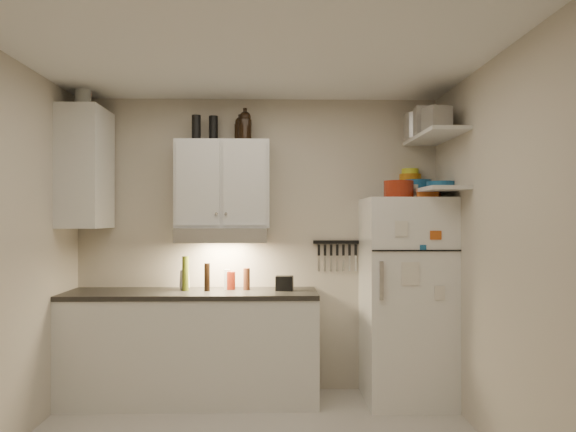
{
  "coord_description": "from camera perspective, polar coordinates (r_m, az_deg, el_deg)",
  "views": [
    {
      "loc": [
        0.14,
        -3.52,
        1.52
      ],
      "look_at": [
        0.25,
        0.9,
        1.55
      ],
      "focal_mm": 35.0,
      "sensor_mm": 36.0,
      "label": 1
    }
  ],
  "objects": [
    {
      "name": "knife_strip",
      "position": [
        5.04,
        4.96,
        -2.65
      ],
      "size": [
        0.42,
        0.02,
        0.03
      ],
      "primitive_type": "cube",
      "color": "black",
      "rests_on": "back_wall"
    },
    {
      "name": "ceiling",
      "position": [
        3.69,
        -3.69,
        16.8
      ],
      "size": [
        3.2,
        3.0,
        0.02
      ],
      "primitive_type": "cube",
      "color": "silver",
      "rests_on": "ground"
    },
    {
      "name": "growler_a",
      "position": [
        5.0,
        -4.9,
        8.75
      ],
      "size": [
        0.12,
        0.12,
        0.23
      ],
      "primitive_type": null,
      "rotation": [
        0.0,
        0.0,
        0.31
      ],
      "color": "black",
      "rests_on": "upper_cabinet"
    },
    {
      "name": "side_jar",
      "position": [
        5.06,
        -20.11,
        11.25
      ],
      "size": [
        0.15,
        0.15,
        0.18
      ],
      "primitive_type": "cylinder",
      "rotation": [
        0.0,
        0.0,
        0.15
      ],
      "color": "silver",
      "rests_on": "side_cabinet"
    },
    {
      "name": "shelf_lo",
      "position": [
        4.74,
        14.64,
        2.53
      ],
      "size": [
        0.3,
        0.95,
        0.03
      ],
      "primitive_type": "cube",
      "color": "silver",
      "rests_on": "right_wall"
    },
    {
      "name": "red_jar",
      "position": [
        4.87,
        -5.82,
        -6.54
      ],
      "size": [
        0.09,
        0.09,
        0.15
      ],
      "primitive_type": "cylinder",
      "rotation": [
        0.0,
        0.0,
        0.24
      ],
      "color": "maroon",
      "rests_on": "countertop"
    },
    {
      "name": "caddy",
      "position": [
        4.78,
        -0.36,
        -6.85
      ],
      "size": [
        0.16,
        0.12,
        0.12
      ],
      "primitive_type": "cube",
      "rotation": [
        0.0,
        0.0,
        -0.13
      ],
      "color": "black",
      "rests_on": "countertop"
    },
    {
      "name": "spice_jar",
      "position": [
        4.78,
        12.69,
        2.46
      ],
      "size": [
        0.07,
        0.07,
        0.11
      ],
      "primitive_type": "cylinder",
      "rotation": [
        0.0,
        0.0,
        0.03
      ],
      "color": "silver",
      "rests_on": "fridge"
    },
    {
      "name": "growler_b",
      "position": [
        4.93,
        -4.38,
        9.11
      ],
      "size": [
        0.12,
        0.12,
        0.27
      ],
      "primitive_type": null,
      "rotation": [
        0.0,
        0.0,
        0.05
      ],
      "color": "black",
      "rests_on": "upper_cabinet"
    },
    {
      "name": "range_hood",
      "position": [
        4.81,
        -6.68,
        -1.93
      ],
      "size": [
        0.76,
        0.46,
        0.12
      ],
      "primitive_type": "cube",
      "color": "silver",
      "rests_on": "back_wall"
    },
    {
      "name": "vinegar_bottle",
      "position": [
        4.79,
        -8.22,
        -6.16
      ],
      "size": [
        0.06,
        0.06,
        0.24
      ],
      "primitive_type": "cylinder",
      "rotation": [
        0.0,
        0.0,
        0.26
      ],
      "color": "black",
      "rests_on": "countertop"
    },
    {
      "name": "bowl_yellow",
      "position": [
        5.16,
        12.3,
        4.44
      ],
      "size": [
        0.15,
        0.15,
        0.05
      ],
      "primitive_type": "cylinder",
      "color": "yellow",
      "rests_on": "bowl_orange"
    },
    {
      "name": "book_stack",
      "position": [
        4.76,
        14.14,
        2.23
      ],
      "size": [
        0.24,
        0.26,
        0.07
      ],
      "primitive_type": "cube",
      "rotation": [
        0.0,
        0.0,
        -0.37
      ],
      "color": "#C75618",
      "rests_on": "fridge"
    },
    {
      "name": "countertop",
      "position": [
        4.81,
        -9.75,
        -7.78
      ],
      "size": [
        2.1,
        0.62,
        0.04
      ],
      "primitive_type": "cube",
      "color": "black",
      "rests_on": "base_cabinet"
    },
    {
      "name": "bowl_teal",
      "position": [
        5.08,
        13.03,
        3.05
      ],
      "size": [
        0.24,
        0.24,
        0.1
      ],
      "primitive_type": "cylinder",
      "color": "#185487",
      "rests_on": "shelf_lo"
    },
    {
      "name": "base_cabinet",
      "position": [
        4.89,
        -9.76,
        -13.13
      ],
      "size": [
        2.1,
        0.6,
        0.88
      ],
      "primitive_type": "cube",
      "color": "silver",
      "rests_on": "floor"
    },
    {
      "name": "side_cabinet",
      "position": [
        4.99,
        -19.87,
        4.58
      ],
      "size": [
        0.33,
        0.55,
        1.0
      ],
      "primitive_type": "cube",
      "color": "silver",
      "rests_on": "left_wall"
    },
    {
      "name": "upper_cabinet",
      "position": [
        4.88,
        -6.6,
        3.2
      ],
      "size": [
        0.8,
        0.33,
        0.75
      ],
      "primitive_type": "cube",
      "color": "silver",
      "rests_on": "back_wall"
    },
    {
      "name": "bowl_orange",
      "position": [
        5.16,
        12.31,
        3.85
      ],
      "size": [
        0.19,
        0.19,
        0.06
      ],
      "primitive_type": "cylinder",
      "color": "#C27312",
      "rests_on": "bowl_teal"
    },
    {
      "name": "soap_bottle",
      "position": [
        4.93,
        -10.46,
        -5.87
      ],
      "size": [
        0.12,
        0.12,
        0.26
      ],
      "primitive_type": "imported",
      "rotation": [
        0.0,
        0.0,
        -0.22
      ],
      "color": "silver",
      "rests_on": "countertop"
    },
    {
      "name": "shelf_hi",
      "position": [
        4.78,
        14.64,
        7.81
      ],
      "size": [
        0.3,
        0.95,
        0.03
      ],
      "primitive_type": "cube",
      "color": "silver",
      "rests_on": "right_wall"
    },
    {
      "name": "right_wall",
      "position": [
        3.82,
        21.25,
        -3.67
      ],
      "size": [
        0.02,
        3.0,
        2.6
      ],
      "primitive_type": "cube",
      "color": "#BDB3A1",
      "rests_on": "ground"
    },
    {
      "name": "plates",
      "position": [
        4.8,
        15.32,
        3.04
      ],
      "size": [
        0.24,
        0.24,
        0.06
      ],
      "primitive_type": "cylinder",
      "rotation": [
        0.0,
        0.0,
        0.0
      ],
      "color": "#185487",
      "rests_on": "shelf_lo"
    },
    {
      "name": "dutch_oven",
      "position": [
        4.72,
        11.17,
        2.67
      ],
      "size": [
        0.27,
        0.27,
        0.14
      ],
      "primitive_type": "cylinder",
      "rotation": [
        0.0,
        0.0,
        -0.11
      ],
      "color": "maroon",
      "rests_on": "fridge"
    },
    {
      "name": "oil_bottle",
      "position": [
        4.84,
        -10.38,
        -5.76
      ],
      "size": [
        0.07,
        0.07,
        0.29
      ],
      "primitive_type": "cylinder",
      "rotation": [
        0.0,
        0.0,
        0.43
      ],
      "color": "#596719",
      "rests_on": "countertop"
    },
    {
      "name": "stock_pot",
      "position": [
        5.01,
        13.33,
        8.83
      ],
      "size": [
        0.33,
        0.33,
        0.21
      ],
      "primitive_type": "cylinder",
      "rotation": [
        0.0,
        0.0,
        0.1
      ],
      "color": "silver",
      "rests_on": "shelf_hi"
    },
    {
      "name": "fridge",
      "position": [
        4.86,
        11.92,
        -8.3
      ],
      "size": [
        0.7,
        0.68,
        1.7
      ],
      "primitive_type": "cube",
      "color": "white",
      "rests_on": "floor"
    },
    {
      "name": "clear_bottle",
      "position": [
        4.88,
        -6.2,
        -6.41
      ],
      "size": [
        0.07,
        0.07,
        0.17
      ],
      "primitive_type": "cylinder",
      "rotation": [
        0.0,
        0.0,
        -0.35
      ],
      "color": "silver",
      "rests_on": "countertop"
    },
    {
      "name": "thermos_a",
      "position": [
        5.01,
        -7.59,
        8.74
      ],
      "size": [
        0.08,
        0.08,
        0.23
      ],
      "primitive_type": "cylinder",
      "rotation": [
        0.0,
        0.0,
        0.08
      ],
      "color": "black",
      "rests_on": "upper_cabinet"
    },
    {
      "name": "tin_a",
      "position": [
        4.76,
        14.07,
        9.35
      ],
      "size": [
        0.24,
        0.22,
        0.22
      ],
      "primitive_type": "cube",
      "rotation": [
        0.0,
        0.0,
        -0.1
      ],
      "color": "#AAAAAD",
      "rests_on": "shelf_hi"
    },
    {
      "name": "tin_b",
      "position": [
        4.54,
        14.89,
        9.54
      ],
      "size": [
        0.22,
        0.22,
        0.17
      ],
      "primitive_type": "cube",
      "rotation": [
        0.0,
        0.0,
        0.28
      ],
      "color": "#AAAAAD",
      "rests_on": "shelf_hi"
    },
    {
      "name": "thermos_b",
      "position": [
        4.97,
        -9.3,
        8.8
      ],
      "size": [
        0.09,
        0.09,
        0.22
      ],
      "primitive_type": "cylinder",
      "rotation": [
        0.0,
        0.0,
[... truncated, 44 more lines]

